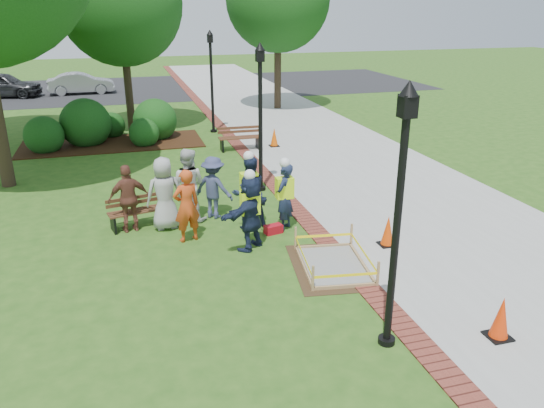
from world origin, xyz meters
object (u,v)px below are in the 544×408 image
object	(u,v)px
hivis_worker_a	(250,210)
hivis_worker_c	(249,191)
cone_front	(501,319)
lamp_near	(399,202)
bench_near	(138,218)
hivis_worker_b	(284,194)
wet_concrete_pad	(334,257)

from	to	relation	value
hivis_worker_a	hivis_worker_c	distance (m)	1.20
cone_front	lamp_near	xyz separation A→B (m)	(-1.85, 0.40, 2.11)
bench_near	hivis_worker_c	xyz separation A→B (m)	(2.68, -0.79, 0.73)
hivis_worker_c	hivis_worker_b	bearing A→B (deg)	-22.82
hivis_worker_b	hivis_worker_c	bearing A→B (deg)	157.18
bench_near	hivis_worker_a	distance (m)	3.19
wet_concrete_pad	lamp_near	world-z (taller)	lamp_near
lamp_near	hivis_worker_b	bearing A→B (deg)	92.38
bench_near	cone_front	bearing A→B (deg)	-49.65
hivis_worker_a	lamp_near	bearing A→B (deg)	-73.01
bench_near	cone_front	distance (m)	8.55
hivis_worker_a	hivis_worker_b	world-z (taller)	hivis_worker_a
hivis_worker_a	bench_near	bearing A→B (deg)	140.84
wet_concrete_pad	hivis_worker_c	distance (m)	2.93
bench_near	hivis_worker_a	bearing A→B (deg)	-39.16
lamp_near	hivis_worker_a	xyz separation A→B (m)	(-1.27, 4.15, -1.55)
wet_concrete_pad	bench_near	distance (m)	5.13
hivis_worker_b	hivis_worker_c	xyz separation A→B (m)	(-0.80, 0.34, 0.06)
hivis_worker_b	wet_concrete_pad	bearing A→B (deg)	-79.88
wet_concrete_pad	hivis_worker_a	size ratio (longest dim) A/B	1.35
hivis_worker_a	hivis_worker_b	distance (m)	1.35
cone_front	hivis_worker_a	size ratio (longest dim) A/B	0.41
bench_near	hivis_worker_b	size ratio (longest dim) A/B	0.80
cone_front	hivis_worker_c	world-z (taller)	hivis_worker_c
lamp_near	hivis_worker_c	xyz separation A→B (m)	(-1.01, 5.33, -1.51)
wet_concrete_pad	cone_front	distance (m)	3.57
lamp_near	hivis_worker_a	bearing A→B (deg)	106.99
bench_near	cone_front	size ratio (longest dim) A/B	1.89
lamp_near	hivis_worker_b	xyz separation A→B (m)	(-0.21, 4.99, -1.57)
hivis_worker_a	hivis_worker_b	bearing A→B (deg)	38.26
hivis_worker_c	wet_concrete_pad	bearing A→B (deg)	-65.00
bench_near	lamp_near	world-z (taller)	lamp_near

